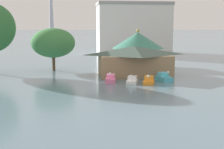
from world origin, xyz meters
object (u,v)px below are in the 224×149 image
(pedal_boat_white, at_px, (132,80))
(pedal_boat_pink, at_px, (111,79))
(green_roof_pavilion, at_px, (138,47))
(background_building_block, at_px, (133,28))
(pedal_boat_orange, at_px, (149,81))
(boathouse, at_px, (134,60))
(pedal_boat_cyan, at_px, (164,78))
(shoreline_tree_mid, at_px, (53,43))

(pedal_boat_white, bearing_deg, pedal_boat_pink, -87.97)
(pedal_boat_pink, bearing_deg, green_roof_pavilion, 168.39)
(background_building_block, bearing_deg, green_roof_pavilion, -99.38)
(green_roof_pavilion, bearing_deg, pedal_boat_orange, -97.12)
(pedal_boat_white, xyz_separation_m, boathouse, (1.93, 8.03, 2.29))
(pedal_boat_pink, distance_m, pedal_boat_cyan, 8.62)
(pedal_boat_cyan, bearing_deg, background_building_block, 157.47)
(shoreline_tree_mid, bearing_deg, pedal_boat_pink, -57.92)
(pedal_boat_cyan, bearing_deg, green_roof_pavilion, 164.12)
(pedal_boat_orange, xyz_separation_m, pedal_boat_cyan, (2.92, 1.98, 0.10))
(pedal_boat_white, bearing_deg, green_roof_pavilion, -176.92)
(pedal_boat_pink, bearing_deg, pedal_boat_orange, 85.26)
(pedal_boat_pink, distance_m, green_roof_pavilion, 21.63)
(pedal_boat_orange, relative_size, green_roof_pavilion, 0.29)
(green_roof_pavilion, distance_m, background_building_block, 36.72)
(background_building_block, bearing_deg, pedal_boat_pink, -104.42)
(pedal_boat_pink, relative_size, pedal_boat_cyan, 0.81)
(pedal_boat_orange, height_order, background_building_block, background_building_block)
(pedal_boat_cyan, height_order, boathouse, boathouse)
(boathouse, bearing_deg, background_building_block, 79.32)
(pedal_boat_cyan, relative_size, boathouse, 0.24)
(pedal_boat_cyan, distance_m, shoreline_tree_mid, 23.96)
(pedal_boat_white, xyz_separation_m, pedal_boat_orange, (2.47, -0.78, 0.03))
(pedal_boat_white, height_order, background_building_block, background_building_block)
(pedal_boat_white, height_order, pedal_boat_cyan, pedal_boat_cyan)
(pedal_boat_cyan, height_order, green_roof_pavilion, green_roof_pavilion)
(boathouse, distance_m, background_building_block, 49.63)
(pedal_boat_orange, height_order, boathouse, boathouse)
(pedal_boat_cyan, xyz_separation_m, background_building_block, (5.69, 55.30, 7.67))
(pedal_boat_white, xyz_separation_m, shoreline_tree_mid, (-12.74, 16.05, 5.08))
(pedal_boat_cyan, height_order, background_building_block, background_building_block)
(boathouse, xyz_separation_m, background_building_block, (9.14, 48.46, 5.51))
(pedal_boat_pink, height_order, pedal_boat_white, pedal_boat_pink)
(pedal_boat_orange, distance_m, background_building_block, 58.44)
(green_roof_pavilion, distance_m, shoreline_tree_mid, 18.46)
(shoreline_tree_mid, bearing_deg, pedal_boat_cyan, -39.34)
(boathouse, relative_size, green_roof_pavilion, 1.19)
(pedal_boat_white, distance_m, green_roof_pavilion, 21.45)
(pedal_boat_orange, relative_size, background_building_block, 0.14)
(pedal_boat_cyan, height_order, shoreline_tree_mid, shoreline_tree_mid)
(green_roof_pavilion, bearing_deg, pedal_boat_white, -104.05)
(pedal_boat_pink, relative_size, pedal_boat_white, 0.80)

